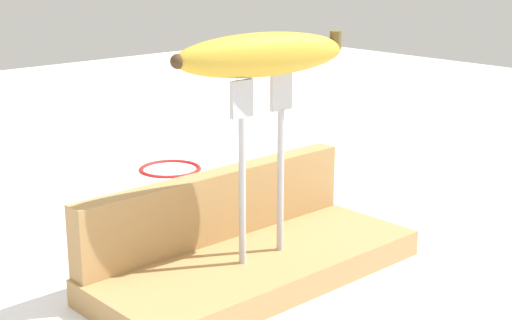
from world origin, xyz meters
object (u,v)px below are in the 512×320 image
object	(u,v)px
banana_raised_center	(262,55)
fork_fallen_far	(317,194)
fork_fallen_near	(132,239)
wire_coil	(170,167)
fork_stand_center	(262,152)

from	to	relation	value
banana_raised_center	fork_fallen_far	size ratio (longest dim) A/B	1.45
fork_fallen_near	wire_coil	distance (m)	0.30
fork_fallen_far	fork_fallen_near	bearing A→B (deg)	174.13
fork_fallen_near	wire_coil	bearing A→B (deg)	45.35
wire_coil	fork_fallen_far	bearing A→B (deg)	-73.67
banana_raised_center	fork_fallen_near	bearing A→B (deg)	101.58
fork_stand_center	fork_fallen_far	size ratio (longest dim) A/B	1.43
fork_stand_center	banana_raised_center	xyz separation A→B (m)	(-0.00, 0.00, 0.10)
fork_stand_center	fork_fallen_near	bearing A→B (deg)	101.60
banana_raised_center	wire_coil	distance (m)	0.49
fork_stand_center	wire_coil	world-z (taller)	fork_stand_center
banana_raised_center	fork_stand_center	bearing A→B (deg)	-12.29
fork_stand_center	banana_raised_center	size ratio (longest dim) A/B	0.98
banana_raised_center	wire_coil	size ratio (longest dim) A/B	1.95
fork_fallen_near	fork_fallen_far	size ratio (longest dim) A/B	1.25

